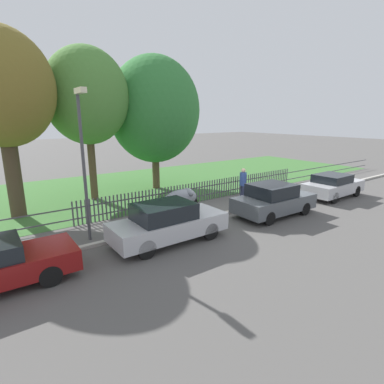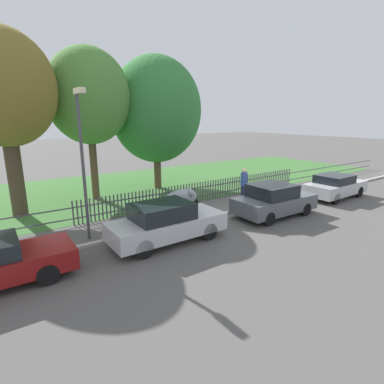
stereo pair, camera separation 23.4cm
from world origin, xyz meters
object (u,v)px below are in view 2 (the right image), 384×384
object	(u,v)px
covered_motorcycle	(181,199)
parked_car_red_compact	(335,186)
tree_behind_motorcycle	(88,97)
parked_car_navy_estate	(274,200)
parked_car_black_saloon	(166,222)
tree_mid_park	(156,110)
street_lamp	(82,148)
tree_nearest_kerb	(3,90)
pedestrian_near_fence	(244,183)

from	to	relation	value
covered_motorcycle	parked_car_red_compact	bearing A→B (deg)	-20.41
tree_behind_motorcycle	parked_car_navy_estate	bearing A→B (deg)	-53.03
parked_car_black_saloon	tree_behind_motorcycle	world-z (taller)	tree_behind_motorcycle
parked_car_red_compact	covered_motorcycle	size ratio (longest dim) A/B	1.90
parked_car_red_compact	tree_mid_park	distance (m)	11.19
covered_motorcycle	street_lamp	size ratio (longest dim) A/B	0.39
tree_nearest_kerb	tree_behind_motorcycle	distance (m)	3.90
tree_nearest_kerb	tree_mid_park	world-z (taller)	tree_nearest_kerb
parked_car_black_saloon	tree_mid_park	distance (m)	9.56
parked_car_black_saloon	street_lamp	distance (m)	3.86
parked_car_navy_estate	tree_behind_motorcycle	size ratio (longest dim) A/B	0.50
parked_car_red_compact	tree_nearest_kerb	world-z (taller)	tree_nearest_kerb
pedestrian_near_fence	parked_car_navy_estate	bearing A→B (deg)	-168.57
pedestrian_near_fence	tree_behind_motorcycle	bearing A→B (deg)	76.25
tree_mid_park	street_lamp	distance (m)	8.66
parked_car_black_saloon	pedestrian_near_fence	bearing A→B (deg)	20.61
parked_car_red_compact	parked_car_black_saloon	bearing A→B (deg)	178.73
parked_car_navy_estate	tree_mid_park	bearing A→B (deg)	102.80
parked_car_black_saloon	street_lamp	size ratio (longest dim) A/B	0.80
parked_car_black_saloon	pedestrian_near_fence	xyz separation A→B (m)	(6.08, 2.35, 0.27)
tree_behind_motorcycle	street_lamp	xyz separation A→B (m)	(-2.00, -5.63, -2.04)
parked_car_black_saloon	parked_car_navy_estate	size ratio (longest dim) A/B	1.08
covered_motorcycle	street_lamp	world-z (taller)	street_lamp
tree_nearest_kerb	tree_behind_motorcycle	world-z (taller)	tree_nearest_kerb
parked_car_red_compact	tree_mid_park	size ratio (longest dim) A/B	0.49
pedestrian_near_fence	street_lamp	distance (m)	8.65
tree_nearest_kerb	pedestrian_near_fence	xyz separation A→B (m)	(10.08, -4.05, -4.48)
parked_car_red_compact	street_lamp	distance (m)	13.37
parked_car_red_compact	tree_nearest_kerb	distance (m)	16.80
tree_behind_motorcycle	parked_car_red_compact	bearing A→B (deg)	-33.97
tree_nearest_kerb	tree_mid_park	bearing A→B (deg)	9.81
parked_car_navy_estate	tree_behind_motorcycle	distance (m)	10.56
covered_motorcycle	tree_nearest_kerb	xyz separation A→B (m)	(-6.27, 3.86, 4.80)
parked_car_black_saloon	parked_car_red_compact	bearing A→B (deg)	-0.65
covered_motorcycle	tree_mid_park	distance (m)	6.82
parked_car_black_saloon	tree_behind_motorcycle	size ratio (longest dim) A/B	0.54
parked_car_navy_estate	tree_mid_park	size ratio (longest dim) A/B	0.49
street_lamp	tree_behind_motorcycle	bearing A→B (deg)	70.44
parked_car_red_compact	covered_motorcycle	xyz separation A→B (m)	(-8.49, 2.57, 0.01)
parked_car_black_saloon	tree_nearest_kerb	xyz separation A→B (m)	(-4.00, 6.40, 4.75)
pedestrian_near_fence	street_lamp	size ratio (longest dim) A/B	0.34
parked_car_navy_estate	parked_car_black_saloon	bearing A→B (deg)	179.14
parked_car_navy_estate	pedestrian_near_fence	world-z (taller)	pedestrian_near_fence
parked_car_black_saloon	tree_behind_motorcycle	distance (m)	8.72
street_lamp	covered_motorcycle	bearing A→B (deg)	10.07
parked_car_navy_estate	tree_behind_motorcycle	world-z (taller)	tree_behind_motorcycle
tree_nearest_kerb	pedestrian_near_fence	distance (m)	11.75
covered_motorcycle	parked_car_navy_estate	bearing A→B (deg)	-44.11
parked_car_navy_estate	tree_mid_park	xyz separation A→B (m)	(-1.63, 7.96, 4.06)
parked_car_black_saloon	covered_motorcycle	bearing A→B (deg)	47.78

